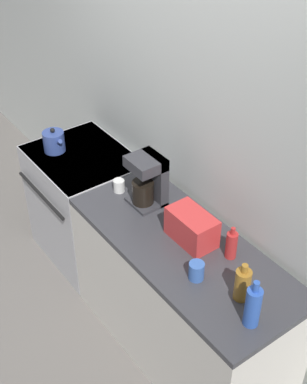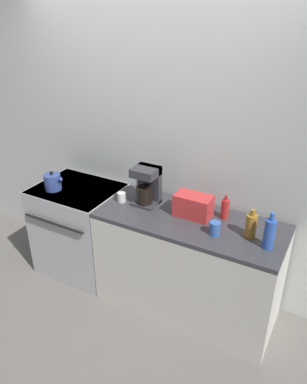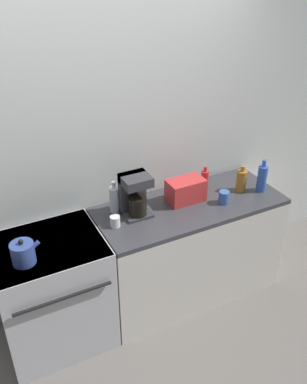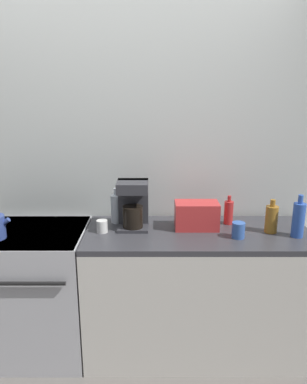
# 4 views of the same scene
# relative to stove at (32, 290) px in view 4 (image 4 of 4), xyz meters

# --- Properties ---
(ground_plane) EXTENTS (12.00, 12.00, 0.00)m
(ground_plane) POSITION_rel_stove_xyz_m (0.61, -0.31, -0.45)
(ground_plane) COLOR slate
(wall_back) EXTENTS (8.00, 0.05, 2.60)m
(wall_back) POSITION_rel_stove_xyz_m (0.61, 0.37, 0.85)
(wall_back) COLOR silver
(wall_back) RESTS_ON ground_plane
(stove) EXTENTS (0.76, 0.67, 0.88)m
(stove) POSITION_rel_stove_xyz_m (0.00, 0.00, 0.00)
(stove) COLOR #B7B7BC
(stove) RESTS_ON ground_plane
(counter_block) EXTENTS (1.49, 0.63, 0.88)m
(counter_block) POSITION_rel_stove_xyz_m (1.14, -0.00, -0.01)
(counter_block) COLOR silver
(counter_block) RESTS_ON ground_plane
(toaster) EXTENTS (0.29, 0.17, 0.18)m
(toaster) POSITION_rel_stove_xyz_m (1.13, 0.06, 0.52)
(toaster) COLOR red
(toaster) RESTS_ON counter_block
(coffee_maker) EXTENTS (0.20, 0.19, 0.33)m
(coffee_maker) POSITION_rel_stove_xyz_m (0.70, 0.08, 0.60)
(coffee_maker) COLOR #333338
(coffee_maker) RESTS_ON counter_block
(bottle_red) EXTENTS (0.06, 0.06, 0.20)m
(bottle_red) POSITION_rel_stove_xyz_m (1.36, 0.15, 0.52)
(bottle_red) COLOR #B72828
(bottle_red) RESTS_ON counter_block
(bottle_amber) EXTENTS (0.08, 0.08, 0.22)m
(bottle_amber) POSITION_rel_stove_xyz_m (1.61, -0.01, 0.52)
(bottle_amber) COLOR #9E6B23
(bottle_amber) RESTS_ON counter_block
(bottle_clear) EXTENTS (0.08, 0.08, 0.25)m
(bottle_clear) POSITION_rel_stove_xyz_m (0.58, 0.18, 0.54)
(bottle_clear) COLOR silver
(bottle_clear) RESTS_ON counter_block
(bottle_blue) EXTENTS (0.08, 0.08, 0.28)m
(bottle_blue) POSITION_rel_stove_xyz_m (1.76, -0.09, 0.55)
(bottle_blue) COLOR #2D56B7
(bottle_blue) RESTS_ON counter_block
(cup_white) EXTENTS (0.07, 0.07, 0.08)m
(cup_white) POSITION_rel_stove_xyz_m (0.50, -0.01, 0.47)
(cup_white) COLOR white
(cup_white) RESTS_ON counter_block
(cup_blue) EXTENTS (0.08, 0.08, 0.10)m
(cup_blue) POSITION_rel_stove_xyz_m (1.38, -0.11, 0.48)
(cup_blue) COLOR #3860B2
(cup_blue) RESTS_ON counter_block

